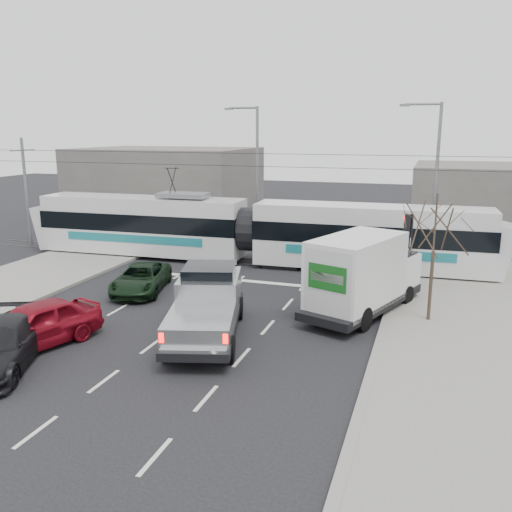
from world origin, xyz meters
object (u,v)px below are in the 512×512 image
(tram, at_px, (249,230))
(green_car, at_px, (141,278))
(street_lamp_far, at_px, (255,166))
(box_truck, at_px, (363,275))
(silver_pickup, at_px, (207,303))
(red_car, at_px, (34,325))
(bare_tree, at_px, (435,229))
(traffic_signal, at_px, (408,235))
(navy_pickup, at_px, (370,262))
(dark_car, at_px, (0,346))
(street_lamp_near, at_px, (433,172))

(tram, relative_size, green_car, 5.69)
(street_lamp_far, bearing_deg, box_truck, -55.36)
(silver_pickup, height_order, red_car, silver_pickup)
(silver_pickup, distance_m, green_car, 6.56)
(tram, bearing_deg, bare_tree, -37.96)
(traffic_signal, relative_size, navy_pickup, 0.63)
(navy_pickup, relative_size, dark_car, 1.14)
(dark_car, bearing_deg, navy_pickup, 30.00)
(traffic_signal, bearing_deg, box_truck, -112.66)
(street_lamp_near, distance_m, navy_pickup, 8.20)
(tram, distance_m, green_car, 7.74)
(silver_pickup, distance_m, red_car, 6.12)
(tram, bearing_deg, navy_pickup, -20.77)
(street_lamp_near, xyz_separation_m, green_car, (-12.73, -11.29, -4.47))
(box_truck, relative_size, green_car, 1.55)
(bare_tree, relative_size, street_lamp_near, 0.56)
(bare_tree, relative_size, silver_pickup, 0.71)
(traffic_signal, xyz_separation_m, green_car, (-11.89, -3.79, -2.10))
(red_car, bearing_deg, bare_tree, 46.95)
(bare_tree, bearing_deg, navy_pickup, 121.07)
(street_lamp_near, bearing_deg, green_car, -138.41)
(street_lamp_far, bearing_deg, navy_pickup, -44.32)
(box_truck, height_order, navy_pickup, box_truck)
(bare_tree, xyz_separation_m, box_truck, (-2.67, 0.31, -2.13))
(red_car, bearing_deg, traffic_signal, 61.45)
(navy_pickup, distance_m, green_car, 11.12)
(street_lamp_near, height_order, street_lamp_far, same)
(bare_tree, distance_m, street_lamp_near, 11.58)
(bare_tree, height_order, silver_pickup, bare_tree)
(red_car, bearing_deg, tram, 96.81)
(street_lamp_near, relative_size, red_car, 1.87)
(traffic_signal, bearing_deg, dark_car, -133.28)
(navy_pickup, distance_m, dark_car, 16.84)
(bare_tree, height_order, street_lamp_near, street_lamp_near)
(traffic_signal, distance_m, red_car, 16.33)
(silver_pickup, relative_size, box_truck, 0.99)
(green_car, bearing_deg, box_truck, -14.25)
(green_car, distance_m, dark_car, 8.83)
(street_lamp_near, relative_size, navy_pickup, 1.57)
(traffic_signal, distance_m, green_car, 12.65)
(tram, relative_size, silver_pickup, 3.72)
(bare_tree, distance_m, red_car, 15.12)
(box_truck, distance_m, green_car, 10.39)
(red_car, bearing_deg, box_truck, 53.83)
(bare_tree, relative_size, traffic_signal, 1.39)
(street_lamp_near, xyz_separation_m, navy_pickup, (-2.63, -6.66, -3.99))
(street_lamp_far, distance_m, red_car, 20.93)
(tram, distance_m, silver_pickup, 11.28)
(street_lamp_near, distance_m, tram, 11.11)
(green_car, xyz_separation_m, dark_car, (-0.00, -8.83, 0.09))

